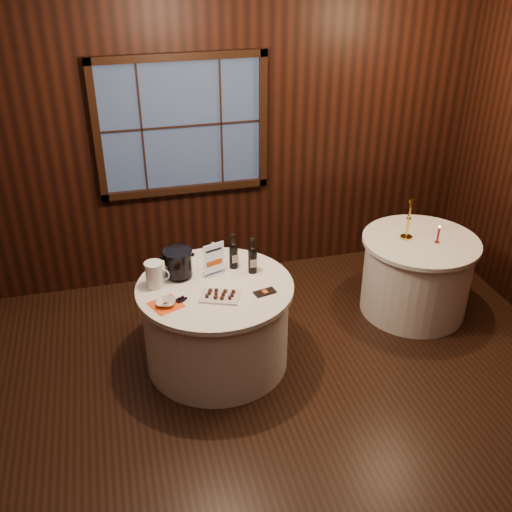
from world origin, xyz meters
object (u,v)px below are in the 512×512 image
object	(u,v)px
port_bottle_left	(233,253)
cracker_bowl	(166,303)
brass_candlestick	(408,224)
red_candle	(438,236)
sign_stand	(214,264)
chocolate_plate	(220,296)
main_table	(216,324)
port_bottle_right	(253,258)
side_table	(416,275)
glass_pitcher	(155,274)
grape_bunch	(182,300)
ice_bucket	(178,263)
chocolate_box	(265,292)

from	to	relation	value
port_bottle_left	cracker_bowl	world-z (taller)	port_bottle_left
brass_candlestick	red_candle	xyz separation A→B (m)	(0.23, -0.16, -0.07)
sign_stand	chocolate_plate	xyz separation A→B (m)	(-0.02, -0.36, -0.09)
main_table	red_candle	world-z (taller)	red_candle
port_bottle_right	cracker_bowl	bearing A→B (deg)	-154.21
port_bottle_left	brass_candlestick	xyz separation A→B (m)	(1.66, 0.12, 0.01)
side_table	port_bottle_right	bearing A→B (deg)	-173.92
main_table	cracker_bowl	xyz separation A→B (m)	(-0.42, -0.19, 0.40)
chocolate_plate	cracker_bowl	world-z (taller)	chocolate_plate
glass_pitcher	port_bottle_right	bearing A→B (deg)	21.49
side_table	cracker_bowl	world-z (taller)	cracker_bowl
main_table	grape_bunch	distance (m)	0.53
grape_bunch	main_table	bearing A→B (deg)	31.17
grape_bunch	brass_candlestick	size ratio (longest dim) A/B	0.39
side_table	chocolate_plate	bearing A→B (deg)	-166.21
side_table	sign_stand	world-z (taller)	sign_stand
cracker_bowl	brass_candlestick	distance (m)	2.36
chocolate_plate	port_bottle_left	bearing A→B (deg)	64.33
port_bottle_left	port_bottle_right	size ratio (longest dim) A/B	0.99
port_bottle_left	grape_bunch	xyz separation A→B (m)	(-0.50, -0.42, -0.12)
glass_pitcher	brass_candlestick	distance (m)	2.35
main_table	brass_candlestick	distance (m)	1.98
glass_pitcher	red_candle	size ratio (longest dim) A/B	1.22
side_table	port_bottle_right	xyz separation A→B (m)	(-1.65, -0.18, 0.52)
grape_bunch	brass_candlestick	world-z (taller)	brass_candlestick
chocolate_plate	cracker_bowl	distance (m)	0.42
grape_bunch	glass_pitcher	size ratio (longest dim) A/B	0.70
ice_bucket	chocolate_plate	size ratio (longest dim) A/B	0.68
port_bottle_right	ice_bucket	bearing A→B (deg)	176.37
chocolate_plate	grape_bunch	distance (m)	0.30
main_table	port_bottle_left	size ratio (longest dim) A/B	4.08
sign_stand	red_candle	size ratio (longest dim) A/B	1.70
chocolate_box	cracker_bowl	size ratio (longest dim) A/B	1.15
sign_stand	chocolate_box	bearing A→B (deg)	-67.42
main_table	cracker_bowl	distance (m)	0.61
port_bottle_right	red_candle	size ratio (longest dim) A/B	1.79
chocolate_plate	red_candle	world-z (taller)	red_candle
main_table	sign_stand	xyz separation A→B (m)	(0.03, 0.17, 0.49)
glass_pitcher	side_table	bearing A→B (deg)	24.58
chocolate_box	red_candle	distance (m)	1.79
port_bottle_left	side_table	bearing A→B (deg)	-7.30
brass_candlestick	side_table	bearing A→B (deg)	-26.28
side_table	ice_bucket	bearing A→B (deg)	-177.48
chocolate_box	grape_bunch	bearing A→B (deg)	164.16
ice_bucket	cracker_bowl	distance (m)	0.43
port_bottle_right	glass_pitcher	bearing A→B (deg)	-174.96
side_table	glass_pitcher	distance (m)	2.52
ice_bucket	chocolate_plate	distance (m)	0.49
ice_bucket	glass_pitcher	xyz separation A→B (m)	(-0.20, -0.10, -0.02)
port_bottle_left	cracker_bowl	bearing A→B (deg)	-155.04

